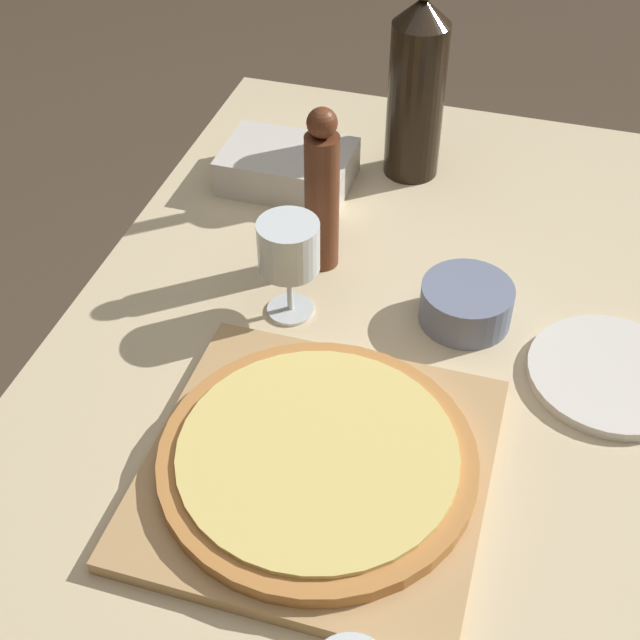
{
  "coord_description": "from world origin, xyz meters",
  "views": [
    {
      "loc": [
        0.15,
        -0.77,
        1.56
      ],
      "look_at": [
        -0.08,
        -0.0,
        0.83
      ],
      "focal_mm": 50.0,
      "sensor_mm": 36.0,
      "label": 1
    }
  ],
  "objects_px": {
    "pizza": "(318,458)",
    "wine_bottle": "(417,87)",
    "wine_glass": "(289,250)",
    "small_bowl": "(466,304)",
    "pepper_mill": "(322,193)"
  },
  "relations": [
    {
      "from": "wine_bottle",
      "to": "wine_glass",
      "type": "xyz_separation_m",
      "value": [
        -0.08,
        -0.38,
        -0.04
      ]
    },
    {
      "from": "wine_glass",
      "to": "small_bowl",
      "type": "bearing_deg",
      "value": 12.4
    },
    {
      "from": "wine_glass",
      "to": "small_bowl",
      "type": "height_order",
      "value": "wine_glass"
    },
    {
      "from": "pepper_mill",
      "to": "small_bowl",
      "type": "bearing_deg",
      "value": -16.43
    },
    {
      "from": "pepper_mill",
      "to": "small_bowl",
      "type": "xyz_separation_m",
      "value": [
        0.22,
        -0.06,
        -0.09
      ]
    },
    {
      "from": "pizza",
      "to": "pepper_mill",
      "type": "height_order",
      "value": "pepper_mill"
    },
    {
      "from": "wine_glass",
      "to": "small_bowl",
      "type": "xyz_separation_m",
      "value": [
        0.23,
        0.05,
        -0.08
      ]
    },
    {
      "from": "wine_bottle",
      "to": "small_bowl",
      "type": "xyz_separation_m",
      "value": [
        0.14,
        -0.33,
        -0.12
      ]
    },
    {
      "from": "pepper_mill",
      "to": "small_bowl",
      "type": "height_order",
      "value": "pepper_mill"
    },
    {
      "from": "pizza",
      "to": "wine_bottle",
      "type": "height_order",
      "value": "wine_bottle"
    },
    {
      "from": "wine_glass",
      "to": "small_bowl",
      "type": "distance_m",
      "value": 0.24
    },
    {
      "from": "small_bowl",
      "to": "wine_bottle",
      "type": "bearing_deg",
      "value": 113.63
    },
    {
      "from": "pizza",
      "to": "wine_bottle",
      "type": "distance_m",
      "value": 0.64
    },
    {
      "from": "wine_glass",
      "to": "pizza",
      "type": "bearing_deg",
      "value": -65.72
    },
    {
      "from": "pizza",
      "to": "small_bowl",
      "type": "relative_size",
      "value": 2.9
    }
  ]
}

